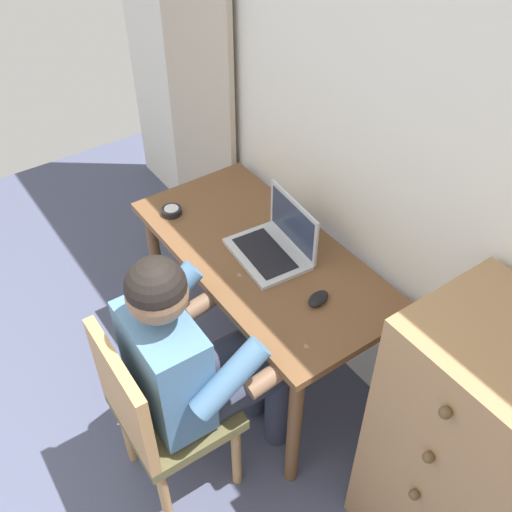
{
  "coord_description": "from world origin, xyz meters",
  "views": [
    {
      "loc": [
        1.02,
        0.75,
        2.37
      ],
      "look_at": [
        -0.37,
        1.73,
        0.84
      ],
      "focal_mm": 41.3,
      "sensor_mm": 36.0,
      "label": 1
    }
  ],
  "objects_px": {
    "chair": "(157,411)",
    "laptop": "(276,243)",
    "desk": "(262,271)",
    "person_seated": "(197,358)",
    "computer_mouse": "(318,299)",
    "desk_clock": "(172,211)",
    "dresser": "(466,454)"
  },
  "relations": [
    {
      "from": "computer_mouse",
      "to": "chair",
      "type": "bearing_deg",
      "value": -112.03
    },
    {
      "from": "chair",
      "to": "computer_mouse",
      "type": "xyz_separation_m",
      "value": [
        0.08,
        0.68,
        0.26
      ]
    },
    {
      "from": "chair",
      "to": "laptop",
      "type": "bearing_deg",
      "value": 108.47
    },
    {
      "from": "person_seated",
      "to": "computer_mouse",
      "type": "xyz_separation_m",
      "value": [
        0.08,
        0.49,
        0.08
      ]
    },
    {
      "from": "computer_mouse",
      "to": "desk_clock",
      "type": "height_order",
      "value": "computer_mouse"
    },
    {
      "from": "person_seated",
      "to": "desk_clock",
      "type": "relative_size",
      "value": 13.34
    },
    {
      "from": "dresser",
      "to": "computer_mouse",
      "type": "bearing_deg",
      "value": -174.13
    },
    {
      "from": "computer_mouse",
      "to": "desk_clock",
      "type": "bearing_deg",
      "value": 178.45
    },
    {
      "from": "desk",
      "to": "laptop",
      "type": "height_order",
      "value": "laptop"
    },
    {
      "from": "chair",
      "to": "person_seated",
      "type": "xyz_separation_m",
      "value": [
        0.0,
        0.18,
        0.18
      ]
    },
    {
      "from": "dresser",
      "to": "laptop",
      "type": "xyz_separation_m",
      "value": [
        -1.03,
        -0.04,
        0.22
      ]
    },
    {
      "from": "desk",
      "to": "laptop",
      "type": "relative_size",
      "value": 3.44
    },
    {
      "from": "desk_clock",
      "to": "computer_mouse",
      "type": "bearing_deg",
      "value": 13.39
    },
    {
      "from": "chair",
      "to": "desk_clock",
      "type": "height_order",
      "value": "chair"
    },
    {
      "from": "laptop",
      "to": "computer_mouse",
      "type": "xyz_separation_m",
      "value": [
        0.32,
        -0.04,
        -0.04
      ]
    },
    {
      "from": "person_seated",
      "to": "laptop",
      "type": "relative_size",
      "value": 3.33
    },
    {
      "from": "chair",
      "to": "desk",
      "type": "bearing_deg",
      "value": 112.33
    },
    {
      "from": "desk",
      "to": "dresser",
      "type": "relative_size",
      "value": 1.09
    },
    {
      "from": "person_seated",
      "to": "laptop",
      "type": "bearing_deg",
      "value": 114.49
    },
    {
      "from": "desk",
      "to": "person_seated",
      "type": "bearing_deg",
      "value": -60.21
    },
    {
      "from": "dresser",
      "to": "chair",
      "type": "bearing_deg",
      "value": -136.49
    },
    {
      "from": "person_seated",
      "to": "laptop",
      "type": "height_order",
      "value": "person_seated"
    },
    {
      "from": "chair",
      "to": "desk_clock",
      "type": "bearing_deg",
      "value": 145.94
    },
    {
      "from": "person_seated",
      "to": "desk",
      "type": "bearing_deg",
      "value": 119.79
    },
    {
      "from": "desk",
      "to": "chair",
      "type": "height_order",
      "value": "chair"
    },
    {
      "from": "chair",
      "to": "laptop",
      "type": "distance_m",
      "value": 0.81
    },
    {
      "from": "dresser",
      "to": "person_seated",
      "type": "bearing_deg",
      "value": -144.25
    },
    {
      "from": "person_seated",
      "to": "dresser",
      "type": "bearing_deg",
      "value": 35.75
    },
    {
      "from": "dresser",
      "to": "person_seated",
      "type": "distance_m",
      "value": 0.97
    },
    {
      "from": "person_seated",
      "to": "desk_clock",
      "type": "distance_m",
      "value": 0.79
    },
    {
      "from": "chair",
      "to": "person_seated",
      "type": "height_order",
      "value": "person_seated"
    },
    {
      "from": "laptop",
      "to": "computer_mouse",
      "type": "distance_m",
      "value": 0.33
    }
  ]
}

